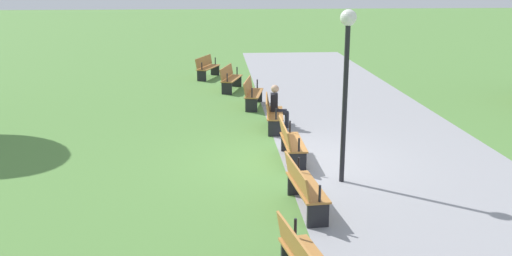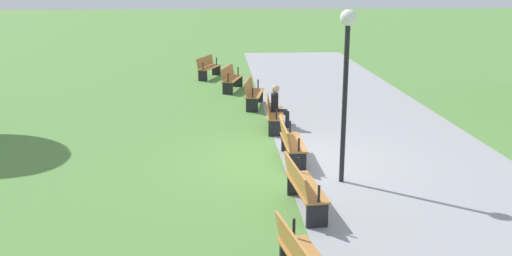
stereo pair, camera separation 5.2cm
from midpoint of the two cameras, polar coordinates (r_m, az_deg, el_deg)
ground_plane at (r=12.90m, az=3.90°, el=-3.36°), size 120.00×120.00×0.00m
path_paving at (r=13.43m, az=14.07°, el=-3.03°), size 37.07×5.28×0.01m
bench_0 at (r=23.31m, az=-4.85°, el=6.24°), size 1.67×1.02×0.89m
bench_1 at (r=20.70m, az=-2.50°, el=5.13°), size 1.68×0.90×0.89m
bench_2 at (r=18.07m, az=-0.25°, el=3.64°), size 1.67×0.76×0.89m
bench_3 at (r=15.41m, az=1.83°, el=1.58°), size 1.64×0.62×0.89m
bench_4 at (r=12.75m, az=3.64°, el=-1.38°), size 1.61×0.47×0.89m
bench_5 at (r=10.12m, az=4.96°, el=-5.92°), size 1.64×0.62×0.89m
person_seated at (r=15.60m, az=2.35°, el=2.38°), size 0.36×0.54×1.20m
lamp_post at (r=11.13m, az=9.33°, el=6.63°), size 0.32×0.32×3.50m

